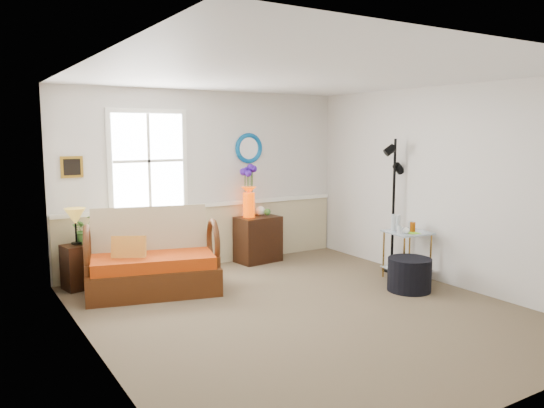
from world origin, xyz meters
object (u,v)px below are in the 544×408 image
ottoman (409,274)px  loveseat (152,252)px  floor_lamp (393,206)px  side_table (407,255)px  lamp_stand (77,267)px  cabinet (258,239)px

ottoman → loveseat: bearing=149.3°
floor_lamp → side_table: bearing=-87.6°
lamp_stand → side_table: side_table is taller
cabinet → ottoman: (0.86, -2.33, -0.14)m
cabinet → side_table: 2.29m
side_table → loveseat: bearing=158.3°
lamp_stand → floor_lamp: 4.37m
floor_lamp → cabinet: bearing=153.9°
lamp_stand → ottoman: (3.56, -2.30, -0.08)m
loveseat → cabinet: (1.92, 0.69, -0.17)m
lamp_stand → floor_lamp: (4.07, -1.47, 0.67)m
lamp_stand → cabinet: cabinet is taller
loveseat → side_table: (3.14, -1.25, -0.19)m
cabinet → floor_lamp: (1.37, -1.50, 0.60)m
side_table → cabinet: bearing=122.1°
lamp_stand → floor_lamp: bearing=-19.8°
lamp_stand → cabinet: bearing=0.8°
lamp_stand → floor_lamp: floor_lamp is taller
floor_lamp → ottoman: size_ratio=3.49×
side_table → ottoman: 0.55m
floor_lamp → ottoman: floor_lamp is taller
cabinet → ottoman: bearing=-75.4°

